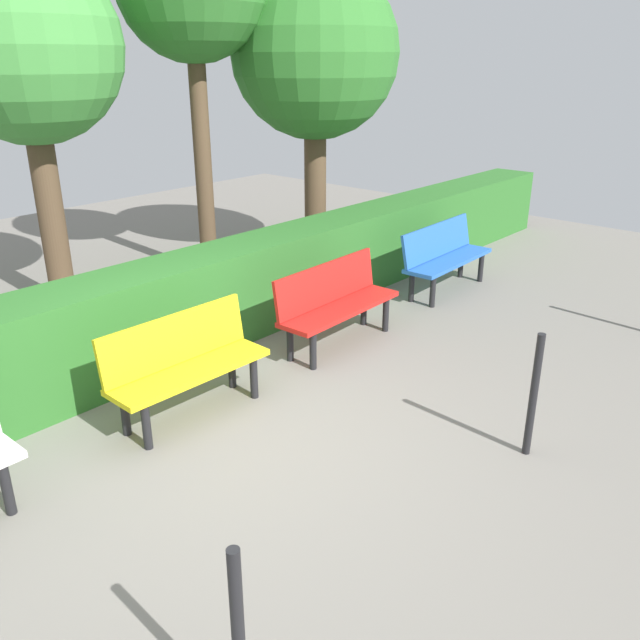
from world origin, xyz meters
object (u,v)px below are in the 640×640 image
bench_blue (444,254)px  bench_yellow (185,362)px  tree_far (25,50)px  bench_red (335,301)px  tree_near (315,55)px

bench_blue → bench_yellow: (4.19, 0.05, -0.00)m
bench_yellow → tree_far: (-0.61, -3.20, 2.43)m
bench_red → tree_near: bearing=-136.2°
bench_blue → tree_near: 3.25m
bench_red → tree_far: tree_far is taller
bench_blue → tree_far: size_ratio=0.40×
tree_far → bench_red: bearing=112.7°
bench_red → bench_yellow: size_ratio=1.09×
bench_red → tree_far: bearing=-68.9°
tree_near → tree_far: tree_near is taller
bench_blue → bench_red: bearing=-0.4°
bench_blue → bench_red: size_ratio=1.02×
bench_blue → bench_yellow: bench_yellow is taller
bench_red → tree_near: (-2.24, -2.27, 2.38)m
tree_far → bench_blue: bearing=138.8°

